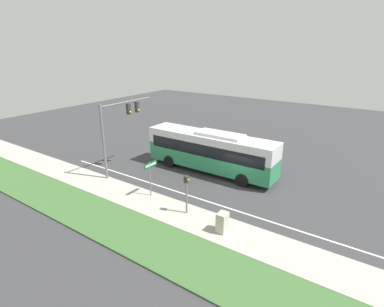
% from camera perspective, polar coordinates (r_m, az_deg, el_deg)
% --- Properties ---
extents(ground_plane, '(80.00, 80.00, 0.00)m').
position_cam_1_polar(ground_plane, '(24.24, 8.81, -6.03)').
color(ground_plane, '#38383A').
extents(sidewalk, '(2.80, 80.00, 0.12)m').
position_cam_1_polar(sidewalk, '(19.44, 0.64, -12.57)').
color(sidewalk, '#ADA89E').
rests_on(sidewalk, ground_plane).
extents(grass_verge, '(3.60, 80.00, 0.10)m').
position_cam_1_polar(grass_verge, '(17.34, -5.49, -17.23)').
color(grass_verge, '#3D6633').
rests_on(grass_verge, ground_plane).
extents(lane_divider_near, '(0.14, 30.00, 0.01)m').
position_cam_1_polar(lane_divider_near, '(21.38, 4.55, -9.57)').
color(lane_divider_near, silver).
rests_on(lane_divider_near, ground_plane).
extents(bus, '(2.62, 11.73, 3.65)m').
position_cam_1_polar(bus, '(25.87, 3.53, 0.70)').
color(bus, '#2D8956').
rests_on(bus, ground_plane).
extents(signal_gantry, '(5.67, 0.41, 6.29)m').
position_cam_1_polar(signal_gantry, '(25.62, -13.87, 5.68)').
color(signal_gantry, slate).
rests_on(signal_gantry, ground_plane).
extents(pedestrian_signal, '(0.28, 0.34, 2.76)m').
position_cam_1_polar(pedestrian_signal, '(19.24, -1.03, -6.65)').
color(pedestrian_signal, slate).
rests_on(pedestrian_signal, ground_plane).
extents(street_sign, '(1.28, 0.08, 2.74)m').
position_cam_1_polar(street_sign, '(21.70, -7.92, -3.59)').
color(street_sign, slate).
rests_on(street_sign, ground_plane).
extents(utility_cabinet, '(0.69, 0.54, 1.23)m').
position_cam_1_polar(utility_cabinet, '(18.07, 5.80, -12.91)').
color(utility_cabinet, '#B7B29E').
rests_on(utility_cabinet, sidewalk).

